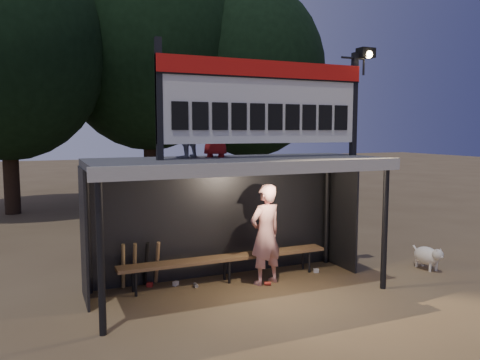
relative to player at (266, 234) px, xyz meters
The scene contains 13 objects.
ground 1.11m from the player, 164.25° to the right, with size 80.00×80.00×0.00m, color brown.
player is the anchor object (origin of this frame).
child_a 2.45m from the player, behind, with size 0.54×0.42×1.11m, color gray.
child_b 2.15m from the player, 161.16° to the left, with size 0.54×0.35×1.10m, color #A6191A.
dugout_shelter 1.11m from the player, behind, with size 5.10×2.08×2.32m.
scoreboard_assembly 2.42m from the player, 104.80° to the right, with size 4.10×0.27×1.99m.
bench 0.86m from the player, 147.93° to the left, with size 4.00×0.35×0.48m.
tree_left 11.79m from the player, 115.10° to the left, with size 6.46×6.46×9.27m.
tree_mid 12.49m from the player, 88.00° to the left, with size 7.22×7.22×10.36m.
tree_right 12.01m from the player, 66.95° to the left, with size 6.08×6.08×8.72m.
dog 3.49m from the player, ahead, with size 0.36×0.81×0.49m.
bats 2.29m from the player, 163.15° to the left, with size 0.68×0.35×0.84m.
litter 1.18m from the player, 156.35° to the left, with size 3.31×0.88×0.08m.
Camera 1 is at (-3.10, -7.29, 2.79)m, focal length 35.00 mm.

